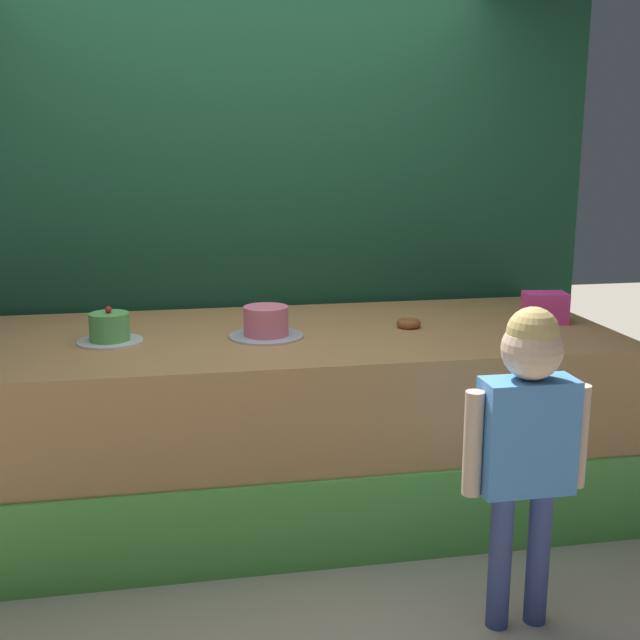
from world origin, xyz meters
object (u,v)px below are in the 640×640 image
Objects in this scene: cake_center at (109,329)px; cake_right at (266,323)px; pink_box at (545,307)px; donut at (409,323)px; child_figure at (527,426)px.

cake_center is 0.85× the size of cake_right.
cake_center is (-2.06, -0.03, -0.01)m from pink_box.
pink_box is 0.71× the size of cake_center.
cake_center is at bearing -178.58° from donut.
child_figure is 10.25× the size of donut.
child_figure is 1.11m from donut.
child_figure reaches higher than cake_center.
child_figure is at bearing -36.04° from cake_center.
pink_box is (0.59, 1.09, 0.17)m from child_figure.
child_figure is 1.31m from cake_right.
pink_box is at bearing 0.73° from cake_center.
donut is at bearing 1.42° from cake_center.
cake_center is (-1.37, -0.03, 0.04)m from donut.
donut is at bearing 179.35° from pink_box.
cake_right reaches higher than donut.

